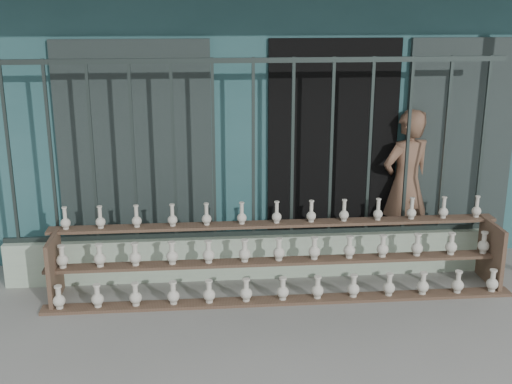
{
  "coord_description": "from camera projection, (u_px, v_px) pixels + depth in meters",
  "views": [
    {
      "loc": [
        -0.53,
        -4.88,
        2.74
      ],
      "look_at": [
        0.0,
        1.0,
        1.0
      ],
      "focal_mm": 45.0,
      "sensor_mm": 36.0,
      "label": 1
    }
  ],
  "objects": [
    {
      "name": "ground",
      "position": [
        266.0,
        337.0,
        5.48
      ],
      "size": [
        60.0,
        60.0,
        0.0
      ],
      "primitive_type": "plane",
      "color": "slate"
    },
    {
      "name": "workshop_building",
      "position": [
        236.0,
        86.0,
        9.06
      ],
      "size": [
        7.4,
        6.6,
        3.21
      ],
      "color": "#295457",
      "rests_on": "ground"
    },
    {
      "name": "parapet_wall",
      "position": [
        253.0,
        255.0,
        6.66
      ],
      "size": [
        5.0,
        0.2,
        0.45
      ],
      "primitive_type": "cube",
      "color": "#A4BCA1",
      "rests_on": "ground"
    },
    {
      "name": "security_fence",
      "position": [
        253.0,
        150.0,
        6.34
      ],
      "size": [
        5.0,
        0.04,
        1.8
      ],
      "color": "#283330",
      "rests_on": "parapet_wall"
    },
    {
      "name": "shelf_rack",
      "position": [
        279.0,
        257.0,
        6.24
      ],
      "size": [
        4.5,
        0.68,
        0.85
      ],
      "color": "brown",
      "rests_on": "ground"
    },
    {
      "name": "elderly_woman",
      "position": [
        406.0,
        185.0,
        7.0
      ],
      "size": [
        0.71,
        0.59,
        1.67
      ],
      "primitive_type": "imported",
      "rotation": [
        0.0,
        0.0,
        3.51
      ],
      "color": "brown",
      "rests_on": "ground"
    }
  ]
}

